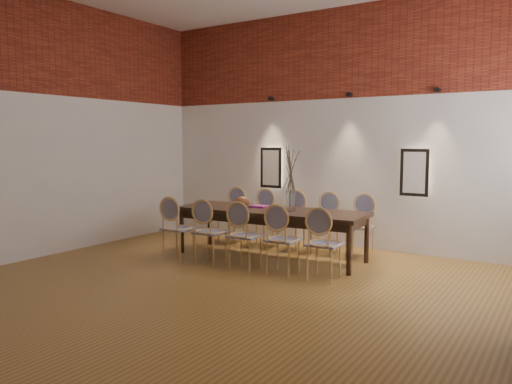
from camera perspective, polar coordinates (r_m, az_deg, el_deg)
The scene contains 25 objects.
floor at distance 5.86m, azimuth -4.84°, elevation -12.03°, with size 7.00×7.00×0.02m, color olive.
wall_back at distance 8.66m, azimuth 9.64°, elevation 7.17°, with size 7.00×0.10×4.00m, color silver.
wall_left at distance 8.25m, azimuth -25.06°, elevation 6.78°, with size 0.10×7.00×4.00m, color silver.
brick_band_back at distance 8.72m, azimuth 9.59°, elevation 15.42°, with size 7.00×0.02×1.50m, color maroon.
brick_band_left at distance 8.31m, azimuth -25.18°, elevation 15.44°, with size 0.02×7.00×1.50m, color maroon.
niche_left at distance 9.18m, azimuth 1.82°, elevation 2.80°, with size 0.36×0.06×0.66m, color #FFEAC6.
niche_right at distance 8.15m, azimuth 17.70°, elevation 2.14°, with size 0.36×0.06×0.66m, color #FFEAC6.
spot_fixture_left at distance 9.17m, azimuth 1.75°, elevation 10.61°, with size 0.08×0.08×0.10m, color black.
spot_fixture_mid at distance 8.50m, azimuth 10.61°, elevation 10.90°, with size 0.08×0.08×0.10m, color black.
spot_fixture_right at distance 8.07m, azimuth 20.02°, elevation 10.92°, with size 0.08×0.08×0.10m, color black.
dining_table at distance 7.67m, azimuth 1.62°, elevation -4.77°, with size 2.94×0.95×0.75m, color black.
chair_near_a at distance 7.66m, azimuth -8.88°, elevation -4.13°, with size 0.44×0.44×0.94m, color tan, non-canonical shape.
chair_near_b at distance 7.32m, azimuth -5.23°, elevation -4.55°, with size 0.44×0.44×0.94m, color tan, non-canonical shape.
chair_near_c at distance 7.00m, azimuth -1.24°, elevation -4.99°, with size 0.44×0.44×0.94m, color tan, non-canonical shape.
chair_near_d at distance 6.73m, azimuth 3.10°, elevation -5.45°, with size 0.44×0.44×0.94m, color tan, non-canonical shape.
chair_near_e at distance 6.50m, azimuth 7.79°, elevation -5.90°, with size 0.44×0.44×0.94m, color tan, non-canonical shape.
chair_far_a at distance 8.88m, azimuth -2.86°, elevation -2.70°, with size 0.44×0.44×0.94m, color tan, non-canonical shape.
chair_far_b at distance 8.58m, azimuth 0.47°, elevation -2.99°, with size 0.44×0.44×0.94m, color tan, non-canonical shape.
chair_far_c at distance 8.32m, azimuth 4.04°, elevation -3.28°, with size 0.44×0.44×0.94m, color tan, non-canonical shape.
chair_far_d at distance 8.09m, azimuth 7.82°, elevation -3.58°, with size 0.44×0.44×0.94m, color tan, non-canonical shape.
chair_far_e at distance 7.90m, azimuth 11.81°, elevation -3.88°, with size 0.44×0.44×0.94m, color tan, non-canonical shape.
vase at distance 7.44m, azimuth 3.97°, elevation -1.02°, with size 0.14×0.14×0.30m, color silver.
dried_branches at distance 7.40m, azimuth 3.99°, elevation 2.44°, with size 0.50×0.50×0.70m, color #44392C, non-canonical shape.
bowl at distance 7.78m, azimuth -1.61°, elevation -1.15°, with size 0.24×0.24×0.18m, color brown.
book at distance 7.84m, azimuth 0.27°, elevation -1.65°, with size 0.26×0.18×0.03m, color #8D237E.
Camera 1 is at (3.41, -4.41, 1.78)m, focal length 35.00 mm.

